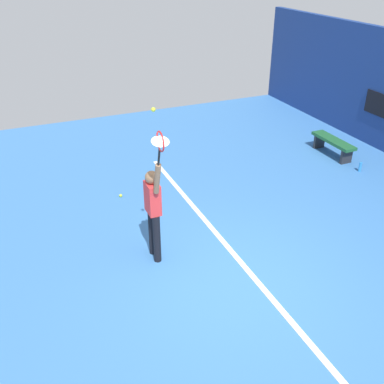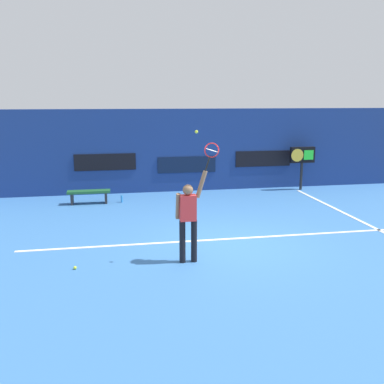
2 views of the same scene
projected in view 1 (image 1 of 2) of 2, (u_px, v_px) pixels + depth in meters
ground_plane at (235, 283)px, 7.31m from camera, size 18.00×18.00×0.00m
court_baseline at (253, 277)px, 7.43m from camera, size 10.00×0.10×0.01m
tennis_player at (153, 208)px, 7.45m from camera, size 0.66×0.31×1.98m
tennis_racket at (160, 143)px, 6.42m from camera, size 0.39×0.27×0.63m
tennis_ball at (153, 110)px, 6.47m from camera, size 0.07×0.07×0.07m
court_bench at (333, 143)px, 11.67m from camera, size 1.40×0.36×0.45m
water_bottle at (360, 167)px, 10.91m from camera, size 0.07×0.07×0.24m
spare_ball at (121, 196)px, 9.82m from camera, size 0.07×0.07×0.07m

